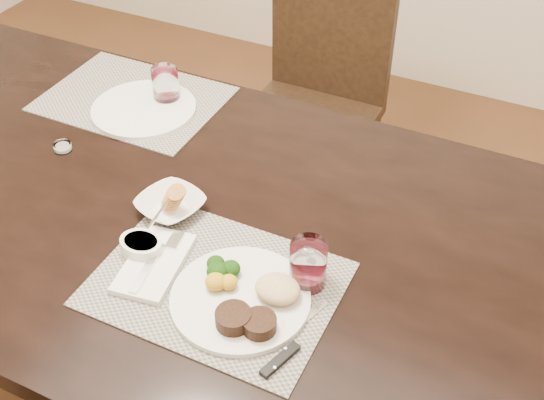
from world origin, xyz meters
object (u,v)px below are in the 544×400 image
at_px(cracker_bowl, 171,205).
at_px(dinner_plate, 245,298).
at_px(chair_far, 317,92).
at_px(steak_knife, 286,350).
at_px(wine_glass_near, 308,266).
at_px(far_plate, 144,109).

bearing_deg(cracker_bowl, dinner_plate, -31.43).
bearing_deg(dinner_plate, chair_far, 93.32).
distance_m(steak_knife, cracker_bowl, 0.44).
bearing_deg(dinner_plate, steak_knife, -42.49).
distance_m(chair_far, dinner_plate, 1.19).
height_order(cracker_bowl, wine_glass_near, wine_glass_near).
distance_m(steak_knife, far_plate, 0.83).
relative_size(chair_far, wine_glass_near, 9.17).
xyz_separation_m(chair_far, wine_glass_near, (0.40, -1.02, 0.29)).
height_order(dinner_plate, cracker_bowl, cracker_bowl).
bearing_deg(wine_glass_near, dinner_plate, -129.30).
bearing_deg(chair_far, steak_knife, -70.06).
bearing_deg(far_plate, cracker_bowl, -47.82).
relative_size(chair_far, steak_knife, 4.40).
height_order(chair_far, wine_glass_near, chair_far).
bearing_deg(cracker_bowl, far_plate, 132.18).
distance_m(chair_far, wine_glass_near, 1.13).
bearing_deg(chair_far, cracker_bowl, -86.87).
height_order(dinner_plate, wine_glass_near, wine_glass_near).
relative_size(dinner_plate, steak_knife, 1.28).
relative_size(chair_far, cracker_bowl, 5.49).
bearing_deg(far_plate, steak_knife, -39.07).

